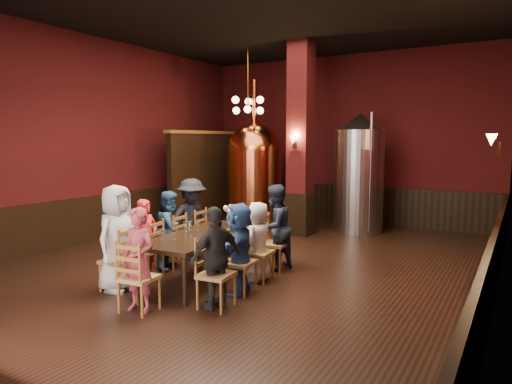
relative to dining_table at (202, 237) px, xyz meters
The scene contains 39 objects.
room 1.98m from the dining_table, 82.60° to the left, with size 10.00×10.02×4.50m.
wainscot_right 4.30m from the dining_table, 16.40° to the left, with size 0.08×9.90×1.00m, color black.
wainscot_back 6.18m from the dining_table, 88.54° to the left, with size 7.90×0.08×1.00m, color black.
wainscot_left 4.00m from the dining_table, 162.32° to the left, with size 0.08×9.90×1.00m, color black.
column 4.31m from the dining_table, 92.03° to the left, with size 0.58×0.58×4.50m, color #420E0F.
partition 5.38m from the dining_table, 124.59° to the left, with size 0.22×3.50×2.40m, color black.
pendant_cluster 5.04m from the dining_table, 111.77° to the left, with size 0.90×0.90×1.70m, color #A57226, non-canonical shape.
sconce_wall 4.77m from the dining_table, 26.38° to the left, with size 0.20×0.20×0.36m, color black, non-canonical shape.
sconce_column 4.01m from the dining_table, 92.20° to the left, with size 0.20×0.20×0.36m, color black, non-canonical shape.
dining_table is the anchor object (origin of this frame).
chair_0 1.33m from the dining_table, 125.20° to the right, with size 0.46×0.46×0.92m, color #975126, non-canonical shape.
person_0 1.32m from the dining_table, 125.20° to the right, with size 0.78×0.51×1.59m, color silver.
chair_1 0.94m from the dining_table, 153.62° to the right, with size 0.46×0.46×0.92m, color #975126, non-canonical shape.
person_1 0.91m from the dining_table, 153.62° to the right, with size 0.47×0.31×1.30m, color red.
chair_2 0.94m from the dining_table, 163.94° to the left, with size 0.46×0.46×0.92m, color #975126, non-canonical shape.
person_2 0.91m from the dining_table, 163.94° to the left, with size 0.66×0.33×1.37m, color navy.
chair_3 1.33m from the dining_table, 135.52° to the left, with size 0.46×0.46×0.92m, color #975126, non-canonical shape.
person_3 1.31m from the dining_table, 135.52° to the left, with size 0.99×0.57×1.53m, color black.
chair_4 1.33m from the dining_table, 44.48° to the right, with size 0.46×0.46×0.92m, color #975126, non-canonical shape.
person_4 1.31m from the dining_table, 44.48° to the right, with size 0.81×0.34×1.38m, color black.
chair_5 0.94m from the dining_table, 16.06° to the right, with size 0.46×0.46×0.92m, color #975126, non-canonical shape.
person_5 0.91m from the dining_table, 16.06° to the right, with size 1.25×0.40×1.35m, color #305392.
chair_6 0.94m from the dining_table, 26.38° to the left, with size 0.46×0.46×0.92m, color #975126, non-canonical shape.
person_6 0.91m from the dining_table, 26.38° to the left, with size 0.62×0.40×1.27m, color beige.
chair_7 1.33m from the dining_table, 54.80° to the left, with size 0.46×0.46×0.92m, color #975126, non-canonical shape.
person_7 1.31m from the dining_table, 54.80° to the left, with size 0.72×0.36×1.49m, color #1D253B.
chair_8 1.57m from the dining_table, 84.84° to the right, with size 0.46×0.46×0.92m, color #975126, non-canonical shape.
person_8 1.55m from the dining_table, 84.84° to the right, with size 0.50×0.33×1.38m, color #983240.
copper_kettle 4.86m from the dining_table, 110.54° to the left, with size 1.60×1.60×3.77m.
steel_vessel 5.18m from the dining_table, 79.26° to the left, with size 1.36×1.36×2.87m.
rose_vase 0.88m from the dining_table, 91.19° to the left, with size 0.22×0.22×0.37m.
wine_glass_0 0.23m from the dining_table, 145.10° to the left, with size 0.07×0.07×0.17m, color white, non-canonical shape.
wine_glass_1 0.34m from the dining_table, 24.27° to the left, with size 0.07×0.07×0.17m, color white, non-canonical shape.
wine_glass_2 0.30m from the dining_table, behind, with size 0.07×0.07×0.17m, color white, non-canonical shape.
wine_glass_3 0.74m from the dining_table, 107.57° to the right, with size 0.07×0.07×0.17m, color white, non-canonical shape.
wine_glass_4 0.23m from the dining_table, 43.82° to the left, with size 0.07×0.07×0.17m, color white, non-canonical shape.
wine_glass_5 0.33m from the dining_table, 88.98° to the right, with size 0.07×0.07×0.17m, color white, non-canonical shape.
wine_glass_6 0.61m from the dining_table, 97.08° to the right, with size 0.07×0.07×0.17m, color white, non-canonical shape.
wine_glass_7 0.33m from the dining_table, behind, with size 0.07×0.07×0.17m, color white, non-canonical shape.
Camera 1 is at (4.25, -6.97, 2.26)m, focal length 32.00 mm.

